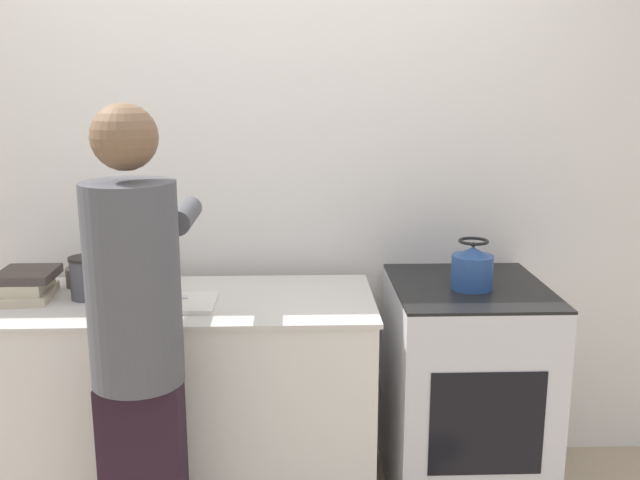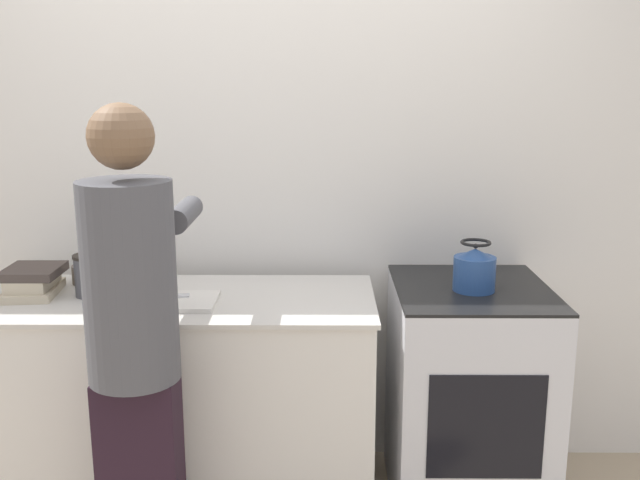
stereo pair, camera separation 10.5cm
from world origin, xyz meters
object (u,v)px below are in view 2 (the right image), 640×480
Objects in this scene: knife at (161,296)px; bowl_prep at (89,274)px; cutting_board at (164,301)px; person at (134,337)px; kettle at (474,270)px; oven at (467,396)px; canister_jar at (91,275)px.

bowl_prep is (-0.36, 0.25, 0.02)m from knife.
bowl_prep reaches higher than cutting_board.
person is 4.21× the size of cutting_board.
person is 8.09× the size of knife.
kettle reaches higher than bowl_prep.
canister_jar reaches higher than oven.
oven is 1.29m from knife.
bowl_prep is 0.84× the size of canister_jar.
oven reaches higher than cutting_board.
oven is at bearing -2.98° from knife.
canister_jar is (-1.49, 0.04, -0.03)m from kettle.
canister_jar reaches higher than bowl_prep.
person is 11.97× the size of bowl_prep.
bowl_prep is 0.20m from canister_jar.
kettle is (1.20, 0.04, 0.10)m from knife.
oven is 4.75× the size of kettle.
person is at bearing -61.96° from bowl_prep.
cutting_board is at bearing -176.69° from kettle.
bowl_prep is at bearing 142.94° from cutting_board.
cutting_board is 0.47m from bowl_prep.
oven is at bearing 0.30° from canister_jar.
oven is 1.58m from canister_jar.
knife is 0.30m from canister_jar.
canister_jar is at bearing 161.29° from cutting_board.
person is 10.04× the size of canister_jar.
person reaches higher than kettle.
kettle is at bearing 3.31° from cutting_board.
person reaches higher than bowl_prep.
oven is 4.53× the size of knife.
bowl_prep is (-0.37, 0.69, 0.02)m from person.
bowl_prep is at bearing 137.41° from knife.
person is at bearing -59.52° from canister_jar.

